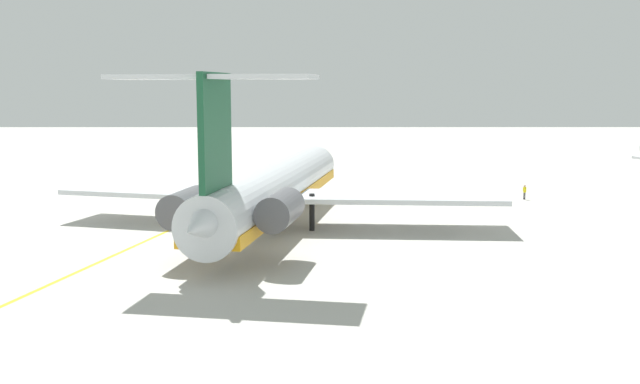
% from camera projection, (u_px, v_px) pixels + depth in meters
% --- Properties ---
extents(ground, '(366.28, 366.28, 0.00)m').
position_uv_depth(ground, '(125.00, 239.00, 61.93)').
color(ground, '#B7B5AD').
extents(main_jetliner, '(47.21, 41.94, 13.79)m').
position_uv_depth(main_jetliner, '(273.00, 188.00, 65.99)').
color(main_jetliner, silver).
rests_on(main_jetliner, ground).
extents(ground_crew_near_tail, '(0.35, 0.31, 1.73)m').
position_uv_depth(ground_crew_near_tail, '(525.00, 190.00, 84.16)').
color(ground_crew_near_tail, black).
rests_on(ground_crew_near_tail, ground).
extents(taxiway_centreline, '(103.78, 23.38, 0.01)m').
position_uv_depth(taxiway_centreline, '(178.00, 226.00, 67.79)').
color(taxiway_centreline, gold).
rests_on(taxiway_centreline, ground).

